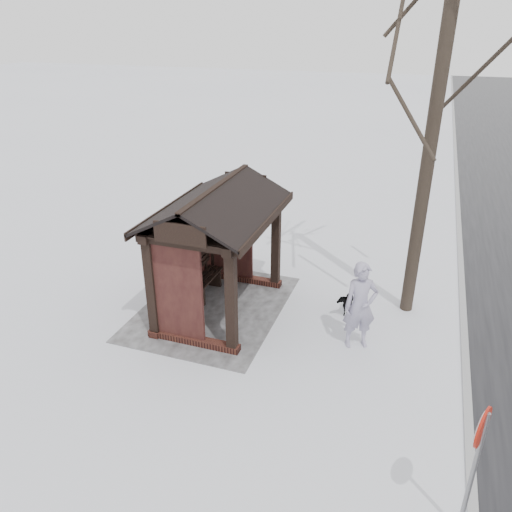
% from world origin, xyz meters
% --- Properties ---
extents(ground, '(120.00, 120.00, 0.00)m').
position_xyz_m(ground, '(0.00, 0.00, 0.00)').
color(ground, silver).
rests_on(ground, ground).
extents(kerb, '(120.00, 0.15, 0.06)m').
position_xyz_m(kerb, '(0.00, 5.50, 0.01)').
color(kerb, gray).
rests_on(kerb, ground).
extents(trampled_patch, '(4.20, 3.20, 0.02)m').
position_xyz_m(trampled_patch, '(0.00, -0.20, 0.01)').
color(trampled_patch, gray).
rests_on(trampled_patch, ground).
extents(bus_shelter, '(3.60, 2.40, 3.09)m').
position_xyz_m(bus_shelter, '(0.00, -0.16, 2.17)').
color(bus_shelter, '#3D1B16').
rests_on(bus_shelter, ground).
extents(tree_near, '(3.42, 3.42, 9.03)m').
position_xyz_m(tree_near, '(-1.50, 4.20, 6.16)').
color(tree_near, black).
rests_on(tree_near, ground).
extents(pedestrian, '(0.71, 0.83, 1.92)m').
position_xyz_m(pedestrian, '(0.38, 3.31, 0.96)').
color(pedestrian, '#9D97B1').
rests_on(pedestrian, ground).
extents(dog, '(0.69, 0.32, 0.58)m').
position_xyz_m(dog, '(-0.83, 2.84, 0.29)').
color(dog, black).
rests_on(dog, ground).
extents(road_sign, '(0.52, 0.22, 2.12)m').
position_xyz_m(road_sign, '(4.23, 5.28, 1.55)').
color(road_sign, slate).
rests_on(road_sign, ground).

